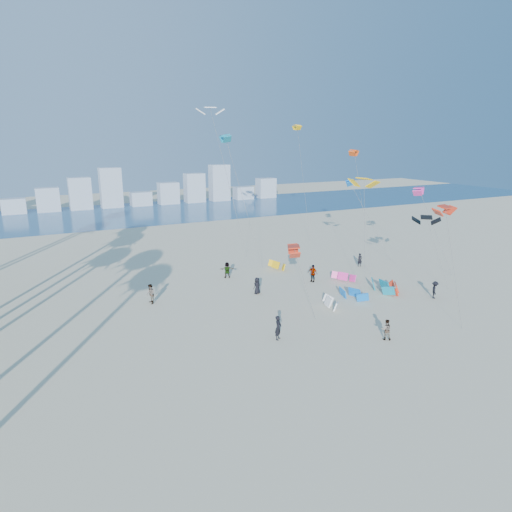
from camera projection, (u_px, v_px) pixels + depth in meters
name	position (u px, v px, depth m)	size (l,w,h in m)	color
ground	(336.00, 406.00, 25.03)	(220.00, 220.00, 0.00)	beige
ocean	(114.00, 215.00, 87.38)	(220.00, 220.00, 0.00)	navy
kitesurfer_near	(278.00, 328.00, 33.06)	(0.67, 0.44, 1.83)	black
kitesurfer_mid	(386.00, 330.00, 33.07)	(0.77, 0.60, 1.58)	gray
kitesurfers_far	(279.00, 280.00, 44.45)	(25.27, 15.55, 1.82)	black
grounded_kites	(350.00, 286.00, 43.95)	(10.19, 15.52, 1.06)	white
flying_kites	(320.00, 165.00, 48.61)	(22.49, 36.93, 18.59)	red
distant_skyline	(99.00, 194.00, 94.75)	(85.00, 3.00, 8.40)	#9EADBF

